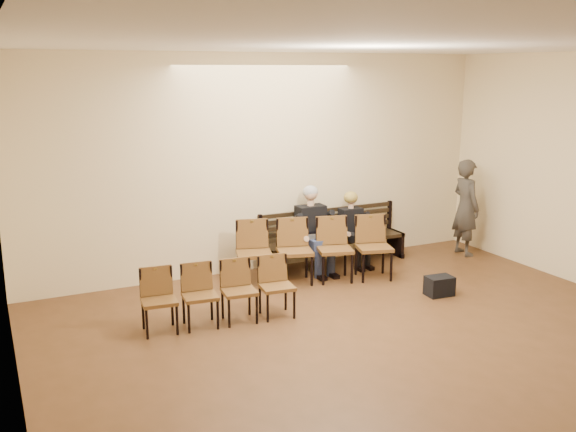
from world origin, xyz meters
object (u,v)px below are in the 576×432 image
Objects in this scene: bench at (334,251)px; seated_woman at (353,232)px; passerby at (466,200)px; chair_row_front at (315,251)px; chair_row_back at (220,294)px; bag at (439,286)px; water_bottle at (371,234)px; seated_man at (313,229)px; laptop at (315,239)px.

seated_woman is at bearing -21.18° from bench.
passerby is 0.81× the size of chair_row_front.
chair_row_front reaches higher than chair_row_back.
chair_row_back is (-1.91, -0.97, -0.09)m from chair_row_front.
bench is 2.10m from bag.
chair_row_front reaches higher than water_bottle.
seated_man reaches higher than water_bottle.
laptop is at bearing -169.10° from seated_woman.
bench is 3.09m from chair_row_back.
chair_row_front is (-1.18, -0.23, -0.08)m from water_bottle.
seated_man is at bearing 162.15° from water_bottle.
passerby is at bearing 40.97° from bag.
seated_man is at bearing 40.43° from chair_row_back.
passerby is at bearing -11.09° from bench.
laptop is 1.32× the size of water_bottle.
chair_row_front is (-0.25, -0.53, -0.20)m from seated_man.
passerby is 0.99× the size of chair_row_back.
chair_row_back is at bearing -135.37° from laptop.
bag is at bearing -59.78° from seated_man.
laptop is 0.16× the size of chair_row_back.
bench is 7.97× the size of laptop.
seated_man is at bearing 80.66° from chair_row_front.
chair_row_back is at bearing 106.62° from passerby.
chair_row_back is at bearing -145.18° from seated_man.
bench is at bearing 158.82° from seated_woman.
water_bottle is at bearing 92.18° from passerby.
water_bottle is at bearing 3.75° from laptop.
seated_woman is 0.46× the size of chair_row_front.
passerby reaches higher than seated_man.
laptop is (-0.50, -0.28, 0.34)m from bench.
seated_woman is 0.55× the size of chair_row_back.
seated_woman is 0.34m from water_bottle.
seated_woman reaches higher than chair_row_front.
laptop reaches higher than bench.
water_bottle is 0.63× the size of bag.
seated_man is at bearing 180.00° from seated_woman.
laptop is 0.13× the size of chair_row_front.
seated_woman is 0.82m from laptop.
seated_man is 5.68× the size of water_bottle.
chair_row_front reaches higher than bench.
passerby reaches higher than bag.
chair_row_back reaches higher than water_bottle.
bag is 0.16× the size of chair_row_front.
water_bottle is at bearing -61.41° from seated_woman.
seated_man is 2.90m from passerby.
seated_man is 3.61× the size of bag.
bench is 1.08× the size of chair_row_front.
water_bottle reaches higher than bench.
passerby is 5.19m from chair_row_back.
chair_row_back is at bearing -152.83° from seated_woman.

